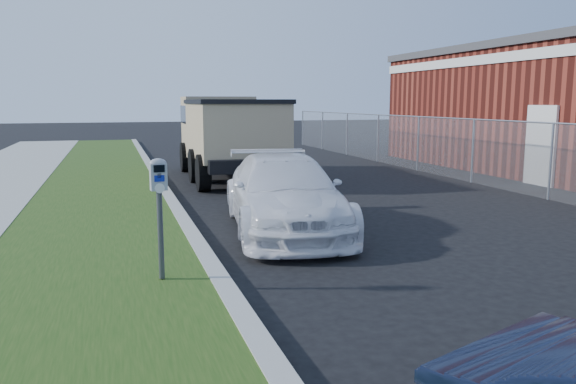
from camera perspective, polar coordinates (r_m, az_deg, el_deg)
name	(u,v)px	position (r m, az deg, el deg)	size (l,w,h in m)	color
ground	(406,270)	(7.99, 11.92, -7.72)	(120.00, 120.00, 0.00)	black
chainlink_fence	(473,138)	(16.83, 18.32, 5.19)	(0.06, 30.06, 30.00)	slate
parking_meter	(159,192)	(6.92, -12.97, -0.03)	(0.22, 0.16, 1.48)	#3F4247
white_wagon	(283,193)	(10.05, -0.52, -0.14)	(1.87, 4.60, 1.34)	white
dump_truck	(228,132)	(17.18, -6.12, 6.08)	(2.65, 6.34, 2.46)	black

